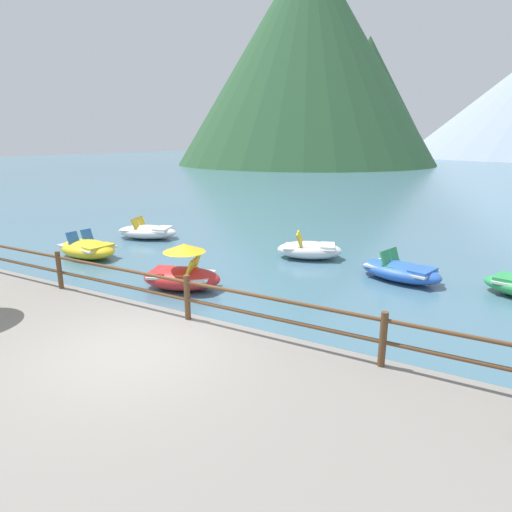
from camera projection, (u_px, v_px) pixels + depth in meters
The scene contains 9 objects.
ground_plane at pixel (434, 183), 41.54m from camera, with size 200.00×200.00×0.00m, color #477084.
promenade_dock at pixel (18, 430), 5.83m from camera, with size 28.00×8.00×0.40m, color gray.
dock_railing at pixel (187, 293), 8.80m from camera, with size 23.92×0.12×0.95m.
pedal_boat_1 at pixel (87, 249), 15.08m from camera, with size 2.56×1.64×0.91m.
pedal_boat_2 at pixel (310, 250), 14.95m from camera, with size 2.52×1.93×0.90m.
pedal_boat_3 at pixel (147, 231), 18.02m from camera, with size 2.82×2.01×0.87m.
pedal_boat_4 at pixel (182, 274), 11.85m from camera, with size 2.46×1.87×1.28m.
pedal_boat_5 at pixel (400, 271), 12.60m from camera, with size 2.68×1.86×0.87m.
cliff_headland at pixel (316, 64), 70.56m from camera, with size 42.98×42.98×34.06m.
Camera 1 is at (5.25, -5.03, 4.00)m, focal length 30.22 mm.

